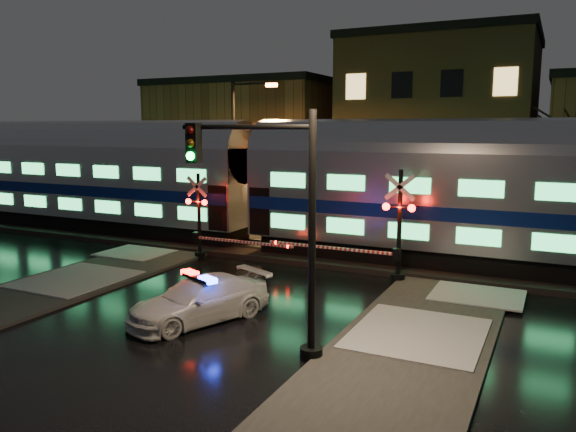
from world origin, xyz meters
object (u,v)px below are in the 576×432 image
object	(u,v)px
police_car	(199,300)
crossing_signal_right	(389,236)
traffic_light	(276,228)
crossing_signal_left	(205,225)
streetlight	(238,146)

from	to	relation	value
police_car	crossing_signal_right	size ratio (longest dim) A/B	0.81
police_car	traffic_light	distance (m)	4.32
crossing_signal_right	crossing_signal_left	size ratio (longest dim) A/B	1.12
crossing_signal_left	streetlight	world-z (taller)	streetlight
police_car	crossing_signal_left	size ratio (longest dim) A/B	0.91
crossing_signal_right	crossing_signal_left	world-z (taller)	crossing_signal_right
police_car	streetlight	xyz separation A→B (m)	(-6.66, 13.50, 4.15)
streetlight	crossing_signal_left	bearing A→B (deg)	-71.40
crossing_signal_left	crossing_signal_right	bearing A→B (deg)	0.07
crossing_signal_right	traffic_light	distance (m)	8.16
police_car	crossing_signal_left	bearing A→B (deg)	146.09
crossing_signal_right	streetlight	size ratio (longest dim) A/B	0.72
police_car	traffic_light	xyz separation A→B (m)	(3.21, -1.17, 2.65)
crossing_signal_right	crossing_signal_left	bearing A→B (deg)	-179.93
crossing_signal_right	traffic_light	world-z (taller)	traffic_light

